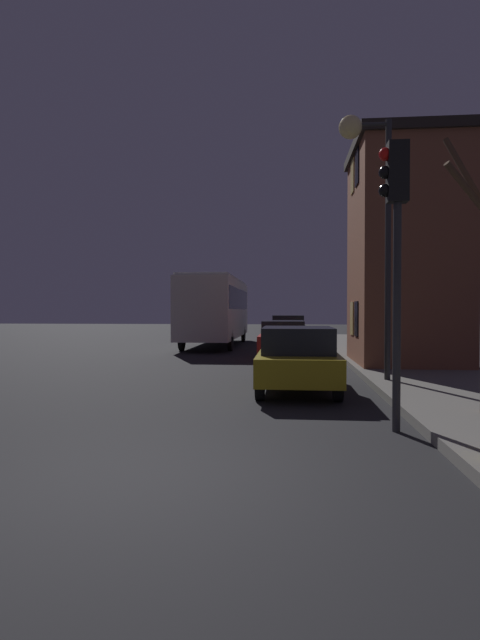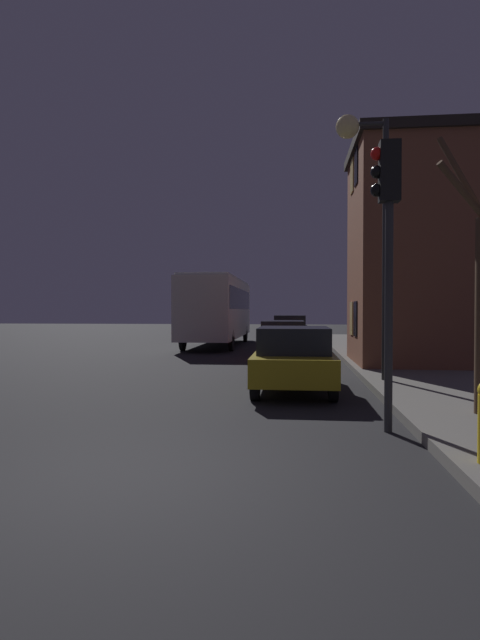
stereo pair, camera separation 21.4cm
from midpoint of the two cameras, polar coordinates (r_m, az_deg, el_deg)
name	(u,v)px [view 2 (the right image)]	position (r m, az deg, el deg)	size (l,w,h in m)	color
ground_plane	(123,485)	(5.60, -12.15, -17.98)	(120.00, 120.00, 0.00)	black
brick_building	(404,252)	(16.94, 18.62, 7.38)	(3.39, 4.36, 7.03)	brown
streetlamp	(363,176)	(12.77, 14.38, 15.61)	(1.25, 0.56, 6.35)	#28282B
traffic_light	(387,224)	(7.91, 17.22, 10.43)	(0.43, 0.24, 4.35)	#28282B
bus	(218,306)	(25.75, -2.31, 1.61)	(2.43, 10.06, 3.43)	beige
car_near_lane	(294,358)	(11.37, 6.70, -4.28)	(1.74, 3.96, 1.45)	olive
car_mid_lane	(283,339)	(18.66, 5.29, -2.18)	(1.71, 4.43, 1.44)	#B21E19
car_far_lane	(290,329)	(27.40, 5.95, -1.00)	(1.87, 4.63, 1.56)	black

